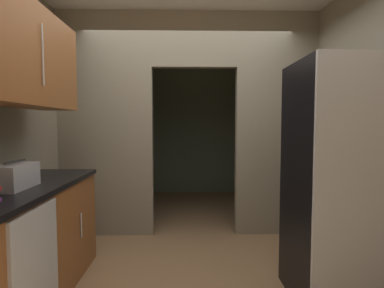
% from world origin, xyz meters
% --- Properties ---
extents(ground, '(20.00, 20.00, 0.00)m').
position_xyz_m(ground, '(0.00, 0.00, 0.00)').
color(ground, '#93704C').
extents(kitchen_partition, '(3.17, 0.12, 2.74)m').
position_xyz_m(kitchen_partition, '(-0.03, 1.21, 1.48)').
color(kitchen_partition, gray).
rests_on(kitchen_partition, ground).
extents(adjoining_room_shell, '(3.17, 2.44, 2.74)m').
position_xyz_m(adjoining_room_shell, '(0.00, 2.88, 1.37)').
color(adjoining_room_shell, slate).
rests_on(adjoining_room_shell, ground).
extents(refrigerator, '(0.76, 0.73, 1.85)m').
position_xyz_m(refrigerator, '(1.18, -0.27, 0.92)').
color(refrigerator, black).
rests_on(refrigerator, ground).
extents(lower_cabinet_run, '(0.64, 1.61, 0.92)m').
position_xyz_m(lower_cabinet_run, '(-1.27, -0.25, 0.46)').
color(lower_cabinet_run, brown).
rests_on(lower_cabinet_run, ground).
extents(dishwasher, '(0.02, 0.56, 0.86)m').
position_xyz_m(dishwasher, '(-0.96, -0.71, 0.43)').
color(dishwasher, '#B7BABC').
rests_on(dishwasher, ground).
extents(upper_cabinet_counterside, '(0.36, 1.45, 0.76)m').
position_xyz_m(upper_cabinet_counterside, '(-1.27, -0.25, 1.89)').
color(upper_cabinet_counterside, brown).
extents(boombox, '(0.19, 0.36, 0.20)m').
position_xyz_m(boombox, '(-1.24, -0.40, 1.01)').
color(boombox, '#B2B2B7').
rests_on(boombox, lower_cabinet_run).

